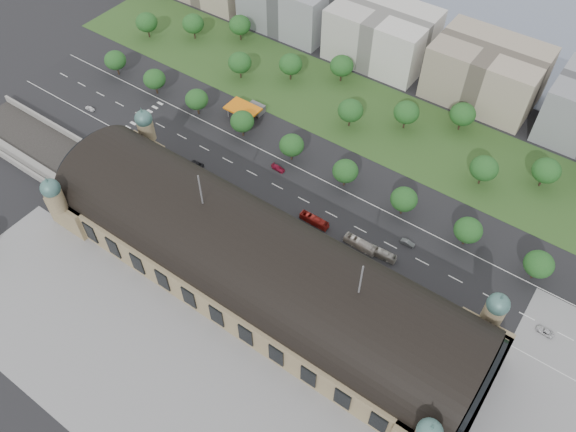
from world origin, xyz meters
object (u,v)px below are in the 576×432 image
Objects in this scene: bus_west at (314,220)px; petrol_station at (250,109)px; traffic_car_0 at (90,108)px; parked_car_0 at (148,157)px; parked_car_5 at (221,187)px; parked_car_2 at (203,184)px; parked_car_3 at (218,196)px; traffic_car_6 at (545,331)px; traffic_car_3 at (278,168)px; bus_east at (381,253)px; parked_car_4 at (194,183)px; bus_mid at (360,244)px; traffic_car_5 at (408,243)px; traffic_car_2 at (196,164)px; parked_car_1 at (144,152)px; parked_car_6 at (214,183)px.

petrol_station is at bearing 58.13° from bus_west.
traffic_car_0 is (-57.47, -37.15, -2.14)m from petrol_station.
parked_car_0 is 0.70× the size of parked_car_5.
parked_car_2 is 1.03× the size of parked_car_3.
petrol_station is 64.83m from bus_west.
traffic_car_6 is at bearing -86.84° from bus_west.
traffic_car_3 is 54.00m from bus_east.
parked_car_4 is 0.39× the size of bus_east.
parked_car_4 is (65.28, -7.13, -0.12)m from traffic_car_0.
traffic_car_0 is at bearing -147.12° from petrol_station.
traffic_car_3 is 1.35× the size of parked_car_4.
traffic_car_0 is 0.40× the size of bus_mid.
traffic_car_5 is at bearing 72.40° from parked_car_4.
traffic_car_0 is 112.55m from bus_west.
traffic_car_0 reaches higher than traffic_car_2.
parked_car_1 is at bearing -118.38° from parked_car_2.
bus_east reaches higher than parked_car_3.
parked_car_2 is at bearing -75.89° from petrol_station.
parked_car_2 is at bearing 102.17° from traffic_car_5.
petrol_station is 2.84× the size of traffic_car_5.
parked_car_5 is 1.08× the size of parked_car_6.
traffic_car_6 is at bearing -99.41° from traffic_car_5.
parked_car_1 is 33.52m from parked_car_6.
parked_car_0 is at bearing -113.79° from parked_car_3.
parked_car_2 is 0.38× the size of bus_mid.
parked_car_2 is at bearing -121.76° from parked_car_3.
petrol_station reaches higher than bus_mid.
traffic_car_2 is 1.17× the size of traffic_car_5.
traffic_car_6 is 118.98m from parked_car_5.
bus_west is at bearing 92.20° from bus_mid.
parked_car_1 is 39.08m from parked_car_3.
parked_car_3 is 1.05× the size of parked_car_4.
bus_east is at bearing -82.70° from bus_mid.
parked_car_3 is 55.04m from bus_mid.
traffic_car_2 is 1.31× the size of parked_car_3.
parked_car_5 is 64.15m from bus_east.
traffic_car_5 is 81.29m from parked_car_4.
parked_car_4 is 0.83× the size of parked_car_6.
parked_car_5 is (-1.90, 4.00, 0.02)m from parked_car_3.
parked_car_3 is 0.80× the size of parked_car_5.
traffic_car_5 is 50.10m from traffic_car_6.
parked_car_2 is (68.30, -5.92, -0.15)m from traffic_car_0.
traffic_car_3 is at bearing 72.69° from bus_east.
parked_car_2 is 45.09m from bus_west.
bus_west is at bearing 106.48° from traffic_car_5.
bus_mid is at bearing -89.44° from bus_west.
bus_mid is at bearing -104.23° from traffic_car_3.
bus_east is at bearing 66.15° from parked_car_5.
traffic_car_0 is 0.43× the size of bus_west.
parked_car_5 is 3.75m from parked_car_6.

